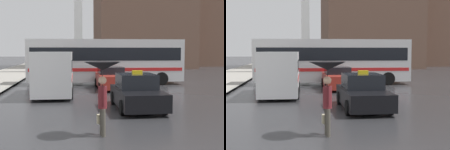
# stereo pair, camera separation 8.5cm
# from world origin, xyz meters

# --- Properties ---
(taxi) EXTENTS (1.91, 4.15, 1.66)m
(taxi) POSITION_xyz_m (1.37, 7.69, 0.68)
(taxi) COLOR black
(taxi) RESTS_ON ground_plane
(sedan_red) EXTENTS (1.91, 4.52, 1.46)m
(sedan_red) POSITION_xyz_m (1.20, 14.98, 0.68)
(sedan_red) COLOR #A52D23
(sedan_red) RESTS_ON ground_plane
(ambulance_van) EXTENTS (2.16, 5.07, 2.46)m
(ambulance_van) POSITION_xyz_m (-2.38, 12.19, 1.36)
(ambulance_van) COLOR silver
(ambulance_van) RESTS_ON ground_plane
(city_bus) EXTENTS (11.49, 2.80, 3.36)m
(city_bus) POSITION_xyz_m (1.18, 17.89, 1.87)
(city_bus) COLOR silver
(city_bus) RESTS_ON ground_plane
(pedestrian_with_umbrella) EXTENTS (1.08, 1.08, 2.18)m
(pedestrian_with_umbrella) POSITION_xyz_m (-0.57, 3.48, 1.80)
(pedestrian_with_umbrella) COLOR #4C473D
(pedestrian_with_umbrella) RESTS_ON ground_plane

